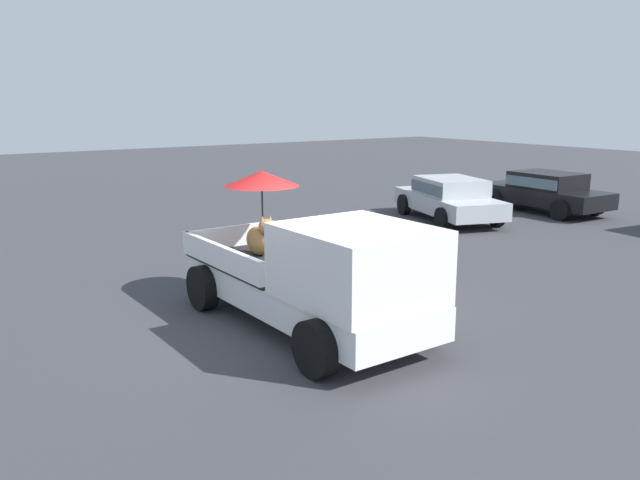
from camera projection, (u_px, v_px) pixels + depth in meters
The scene contains 4 objects.
ground_plane at pixel (304, 325), 10.61m from camera, with size 80.00×80.00×0.00m, color #38383D.
pickup_truck_main at pixel (318, 273), 10.10m from camera, with size 5.08×2.32×2.40m.
parked_sedan_near at pixel (449, 197), 19.67m from camera, with size 4.63×3.00×1.33m.
parked_sedan_far at pixel (545, 190), 21.19m from camera, with size 4.36×2.10×1.33m.
Camera 1 is at (8.45, -5.46, 3.67)m, focal length 35.89 mm.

